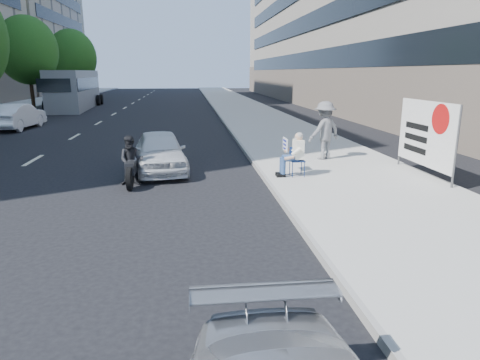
{
  "coord_description": "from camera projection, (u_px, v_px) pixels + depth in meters",
  "views": [
    {
      "loc": [
        -0.76,
        -8.25,
        3.16
      ],
      "look_at": [
        0.32,
        0.82,
        0.85
      ],
      "focal_mm": 32.0,
      "sensor_mm": 36.0,
      "label": 1
    }
  ],
  "objects": [
    {
      "name": "ground",
      "position": [
        229.0,
        230.0,
        8.81
      ],
      "size": [
        160.0,
        160.0,
        0.0
      ],
      "primitive_type": "plane",
      "color": "black",
      "rests_on": "ground"
    },
    {
      "name": "near_sidewalk",
      "position": [
        260.0,
        120.0,
        28.5
      ],
      "size": [
        5.0,
        120.0,
        0.15
      ],
      "primitive_type": "cube",
      "color": "#ABAAA0",
      "rests_on": "ground"
    },
    {
      "name": "tree_far_d",
      "position": [
        27.0,
        50.0,
        34.9
      ],
      "size": [
        4.8,
        4.8,
        7.65
      ],
      "color": "#382616",
      "rests_on": "ground"
    },
    {
      "name": "tree_far_e",
      "position": [
        72.0,
        57.0,
        48.4
      ],
      "size": [
        5.4,
        5.4,
        7.89
      ],
      "color": "#382616",
      "rests_on": "ground"
    },
    {
      "name": "seated_protester",
      "position": [
        294.0,
        152.0,
        12.61
      ],
      "size": [
        0.83,
        1.12,
        1.31
      ],
      "color": "navy",
      "rests_on": "near_sidewalk"
    },
    {
      "name": "jogger",
      "position": [
        324.0,
        131.0,
        15.02
      ],
      "size": [
        1.51,
        1.24,
        2.03
      ],
      "primitive_type": "imported",
      "rotation": [
        0.0,
        0.0,
        3.58
      ],
      "color": "slate",
      "rests_on": "near_sidewalk"
    },
    {
      "name": "protest_banner",
      "position": [
        426.0,
        134.0,
        12.6
      ],
      "size": [
        0.08,
        3.06,
        2.2
      ],
      "color": "#4C4C4C",
      "rests_on": "near_sidewalk"
    },
    {
      "name": "white_sedan_near",
      "position": [
        160.0,
        151.0,
        13.9
      ],
      "size": [
        2.03,
        4.02,
        1.31
      ],
      "primitive_type": "imported",
      "rotation": [
        0.0,
        0.0,
        0.13
      ],
      "color": "silver",
      "rests_on": "ground"
    },
    {
      "name": "white_sedan_mid",
      "position": [
        17.0,
        116.0,
        24.23
      ],
      "size": [
        1.88,
        4.49,
        1.44
      ],
      "primitive_type": "imported",
      "rotation": [
        0.0,
        0.0,
        3.06
      ],
      "color": "white",
      "rests_on": "ground"
    },
    {
      "name": "motorcycle",
      "position": [
        132.0,
        163.0,
        12.23
      ],
      "size": [
        0.7,
        2.04,
        1.42
      ],
      "rotation": [
        0.0,
        0.0,
        -0.02
      ],
      "color": "black",
      "rests_on": "ground"
    },
    {
      "name": "bus",
      "position": [
        75.0,
        90.0,
        37.67
      ],
      "size": [
        3.3,
        12.19,
        3.3
      ],
      "rotation": [
        0.0,
        0.0,
        0.06
      ],
      "color": "slate",
      "rests_on": "ground"
    }
  ]
}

